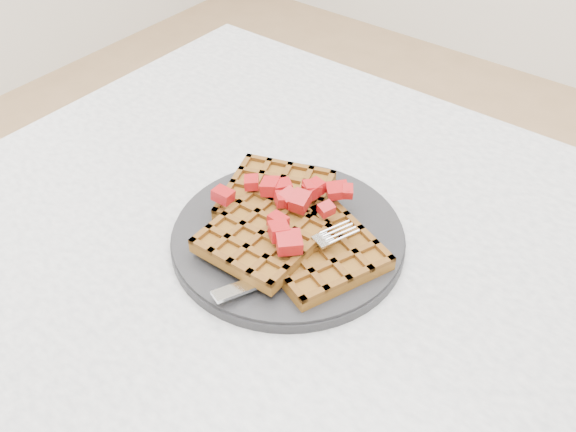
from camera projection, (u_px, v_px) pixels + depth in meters
The scene contains 5 objects.
table at pixel (391, 378), 0.73m from camera, with size 1.20×0.80×0.75m.
plate at pixel (288, 237), 0.73m from camera, with size 0.26×0.26×0.02m, color black.
waffles at pixel (286, 226), 0.71m from camera, with size 0.24×0.21×0.03m.
strawberry_pile at pixel (288, 206), 0.70m from camera, with size 0.15×0.15×0.02m, color maroon, non-canonical shape.
fork at pixel (297, 264), 0.67m from camera, with size 0.02×0.18×0.02m, color silver, non-canonical shape.
Camera 1 is at (0.17, -0.41, 1.25)m, focal length 40.00 mm.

